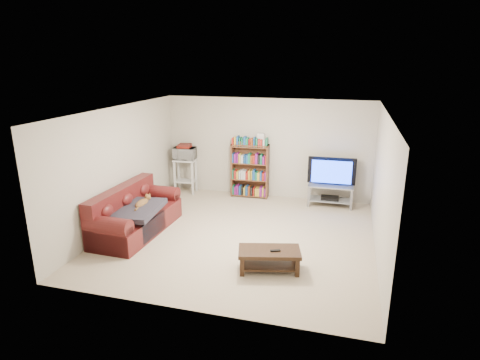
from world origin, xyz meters
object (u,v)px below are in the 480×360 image
(sofa, at_px, (133,216))
(tv_stand, at_px, (330,192))
(bookshelf, at_px, (250,170))
(coffee_table, at_px, (269,256))

(sofa, xyz_separation_m, tv_stand, (3.64, 2.51, 0.02))
(tv_stand, xyz_separation_m, bookshelf, (-1.95, 0.15, 0.34))
(coffee_table, relative_size, tv_stand, 1.05)
(tv_stand, relative_size, bookshelf, 0.77)
(sofa, height_order, tv_stand, sofa)
(tv_stand, bearing_deg, sofa, -146.78)
(coffee_table, distance_m, tv_stand, 3.38)
(sofa, relative_size, tv_stand, 2.09)
(sofa, xyz_separation_m, bookshelf, (1.69, 2.66, 0.36))
(sofa, bearing_deg, bookshelf, 59.42)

